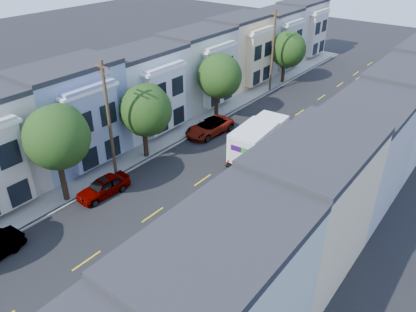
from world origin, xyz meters
TOP-DOWN VIEW (x-y plane):
  - ground at (0.00, 0.00)m, footprint 160.00×160.00m
  - road_slab at (0.00, 15.00)m, footprint 12.00×70.00m
  - curb_left at (-6.05, 15.00)m, footprint 0.30×70.00m
  - curb_right at (6.05, 15.00)m, footprint 0.30×70.00m
  - sidewalk_left at (-7.35, 15.00)m, footprint 2.60×70.00m
  - sidewalk_right at (7.35, 15.00)m, footprint 2.60×70.00m
  - centerline at (0.00, 15.00)m, footprint 0.12×70.00m
  - townhouse_row_left at (-11.15, 15.00)m, footprint 5.00×70.00m
  - townhouse_row_right at (11.15, 15.00)m, footprint 5.00×70.00m
  - tree_b at (-6.30, -2.76)m, footprint 4.70×4.70m
  - tree_c at (-6.30, 5.94)m, footprint 4.59×4.59m
  - tree_d at (-6.30, 16.78)m, footprint 4.70×4.70m
  - tree_e at (-6.30, 31.94)m, footprint 4.70×4.70m
  - tree_far_r at (6.89, 28.90)m, footprint 3.10×3.10m
  - utility_pole_near at (-6.30, 2.00)m, footprint 1.60×0.26m
  - utility_pole_far at (-6.30, 28.00)m, footprint 1.60×0.26m
  - fedex_truck at (1.60, 12.18)m, footprint 2.72×7.07m
  - lead_sedan at (1.82, 19.41)m, footprint 2.43×4.66m
  - parked_left_c at (-4.90, -0.46)m, footprint 2.07×4.75m
  - parked_left_d at (-4.90, 13.30)m, footprint 3.03×5.72m
  - parked_right_b at (4.90, -1.01)m, footprint 1.57×3.87m
  - parked_right_c at (4.90, 18.21)m, footprint 1.60×4.54m
  - parked_right_d at (4.90, 28.55)m, footprint 1.64×3.93m

SIDE VIEW (x-z plane):
  - ground at x=0.00m, z-range 0.00..0.00m
  - centerline at x=0.00m, z-range -0.01..0.01m
  - townhouse_row_left at x=-11.15m, z-range -4.25..4.25m
  - townhouse_row_right at x=11.15m, z-range -4.25..4.25m
  - road_slab at x=0.00m, z-range 0.00..0.02m
  - curb_left at x=-6.05m, z-range 0.00..0.15m
  - curb_right at x=6.05m, z-range 0.00..0.15m
  - sidewalk_left at x=-7.35m, z-range 0.00..0.15m
  - sidewalk_right at x=7.35m, z-range 0.00..0.15m
  - parked_right_b at x=4.90m, z-range 0.00..1.26m
  - parked_right_d at x=4.90m, z-range 0.00..1.28m
  - lead_sedan at x=1.82m, z-range 0.00..1.44m
  - parked_left_c at x=-4.90m, z-range 0.00..1.51m
  - parked_right_c at x=4.90m, z-range 0.00..1.51m
  - parked_left_d at x=-4.90m, z-range 0.00..1.53m
  - fedex_truck at x=1.60m, z-range 0.20..3.59m
  - tree_far_r at x=6.89m, z-range 1.04..6.29m
  - tree_e at x=-6.30m, z-range 1.11..8.07m
  - tree_c at x=-6.30m, z-range 1.23..8.31m
  - tree_d at x=-6.30m, z-range 1.30..8.63m
  - utility_pole_near at x=-6.30m, z-range 0.15..10.15m
  - utility_pole_far at x=-6.30m, z-range 0.15..10.15m
  - tree_b at x=-6.30m, z-range 1.62..9.62m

